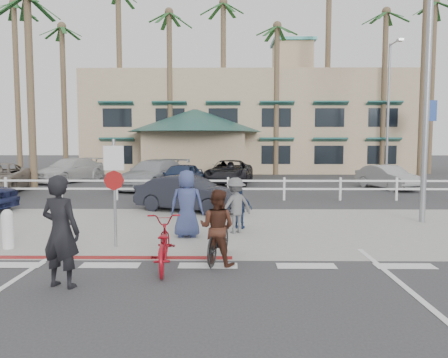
{
  "coord_description": "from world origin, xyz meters",
  "views": [
    {
      "loc": [
        0.42,
        -8.1,
        2.55
      ],
      "look_at": [
        0.29,
        3.93,
        1.5
      ],
      "focal_mm": 35.0,
      "sensor_mm": 36.0,
      "label": 1
    }
  ],
  "objects_px": {
    "sign_post": "(115,187)",
    "car_white_sedan": "(189,194)",
    "bike_red": "(163,244)",
    "bike_black": "(219,237)"
  },
  "relations": [
    {
      "from": "sign_post",
      "to": "car_white_sedan",
      "type": "relative_size",
      "value": 0.74
    },
    {
      "from": "sign_post",
      "to": "bike_red",
      "type": "relative_size",
      "value": 1.5
    },
    {
      "from": "car_white_sedan",
      "to": "bike_red",
      "type": "bearing_deg",
      "value": -155.18
    },
    {
      "from": "bike_red",
      "to": "sign_post",
      "type": "bearing_deg",
      "value": -57.45
    },
    {
      "from": "bike_red",
      "to": "bike_black",
      "type": "height_order",
      "value": "bike_black"
    },
    {
      "from": "sign_post",
      "to": "car_white_sedan",
      "type": "height_order",
      "value": "sign_post"
    },
    {
      "from": "bike_red",
      "to": "car_white_sedan",
      "type": "bearing_deg",
      "value": -94.58
    },
    {
      "from": "sign_post",
      "to": "bike_black",
      "type": "xyz_separation_m",
      "value": [
        2.51,
        -1.19,
        -0.93
      ]
    },
    {
      "from": "sign_post",
      "to": "bike_black",
      "type": "distance_m",
      "value": 2.92
    },
    {
      "from": "bike_black",
      "to": "bike_red",
      "type": "bearing_deg",
      "value": 41.68
    }
  ]
}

